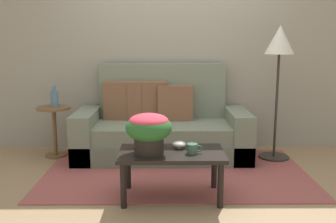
% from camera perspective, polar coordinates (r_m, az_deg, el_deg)
% --- Properties ---
extents(ground_plane, '(14.00, 14.00, 0.00)m').
position_cam_1_polar(ground_plane, '(4.02, 1.25, -9.78)').
color(ground_plane, '#997A56').
extents(wall_back, '(6.40, 0.12, 2.97)m').
position_cam_1_polar(wall_back, '(4.99, 0.89, 11.59)').
color(wall_back, gray).
rests_on(wall_back, ground).
extents(area_rug, '(2.78, 1.63, 0.01)m').
position_cam_1_polar(area_rug, '(4.16, 1.19, -9.02)').
color(area_rug, '#994C47').
rests_on(area_rug, ground).
extents(couch, '(2.05, 0.87, 1.11)m').
position_cam_1_polar(couch, '(4.66, -1.00, -2.62)').
color(couch, '#626B59').
rests_on(couch, ground).
extents(coffee_table, '(0.93, 0.53, 0.43)m').
position_cam_1_polar(coffee_table, '(3.42, 0.54, -6.97)').
color(coffee_table, black).
rests_on(coffee_table, ground).
extents(side_table, '(0.40, 0.40, 0.62)m').
position_cam_1_polar(side_table, '(4.80, -16.56, -1.57)').
color(side_table, brown).
rests_on(side_table, ground).
extents(floor_lamp, '(0.36, 0.36, 1.57)m').
position_cam_1_polar(floor_lamp, '(4.60, 16.22, 8.37)').
color(floor_lamp, '#2D2823').
rests_on(floor_lamp, ground).
extents(potted_plant, '(0.40, 0.40, 0.35)m').
position_cam_1_polar(potted_plant, '(3.29, -2.88, -2.61)').
color(potted_plant, black).
rests_on(potted_plant, coffee_table).
extents(coffee_mug, '(0.14, 0.10, 0.09)m').
position_cam_1_polar(coffee_mug, '(3.35, 3.68, -5.53)').
color(coffee_mug, '#3D664C').
rests_on(coffee_mug, coffee_table).
extents(snack_bowl, '(0.13, 0.13, 0.07)m').
position_cam_1_polar(snack_bowl, '(3.50, 1.67, -4.91)').
color(snack_bowl, silver).
rests_on(snack_bowl, coffee_table).
extents(table_vase, '(0.09, 0.09, 0.25)m').
position_cam_1_polar(table_vase, '(4.76, -16.55, 1.90)').
color(table_vase, slate).
rests_on(table_vase, side_table).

